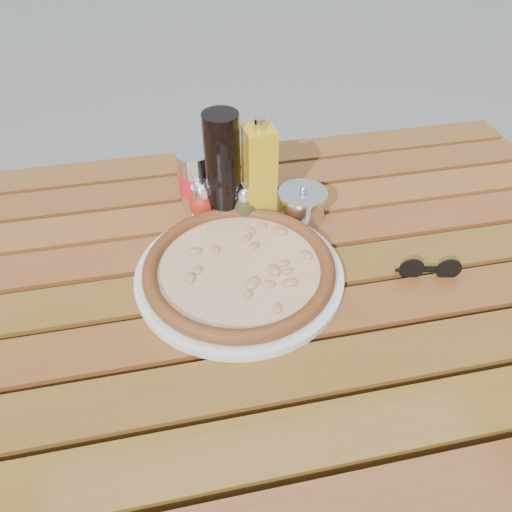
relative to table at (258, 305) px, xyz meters
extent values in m
plane|color=slate|center=(0.00, 0.00, -0.67)|extent=(60.00, 60.00, 0.00)
cube|color=#38210C|center=(0.64, 0.39, -0.32)|extent=(0.06, 0.06, 0.70)
cube|color=#37210C|center=(0.00, 0.00, 0.03)|extent=(1.36, 0.86, 0.04)
cube|color=#50310E|center=(0.00, -0.30, 0.06)|extent=(1.40, 0.09, 0.03)
cube|color=#4F2C0D|center=(0.00, -0.20, 0.06)|extent=(1.40, 0.09, 0.03)
cube|color=#52260E|center=(0.00, -0.10, 0.06)|extent=(1.40, 0.09, 0.03)
cube|color=#4F2E0E|center=(0.00, 0.00, 0.06)|extent=(1.40, 0.09, 0.03)
cube|color=#57270F|center=(0.00, 0.10, 0.06)|extent=(1.40, 0.09, 0.03)
cube|color=#5D2D10|center=(0.00, 0.20, 0.06)|extent=(1.40, 0.09, 0.03)
cube|color=#51260E|center=(0.00, 0.30, 0.06)|extent=(1.40, 0.09, 0.03)
cube|color=#4F280E|center=(0.00, 0.41, 0.06)|extent=(1.40, 0.09, 0.03)
cylinder|color=silver|center=(-0.03, 0.00, 0.08)|extent=(0.41, 0.41, 0.01)
cylinder|color=beige|center=(-0.03, 0.00, 0.09)|extent=(0.37, 0.37, 0.01)
torus|color=black|center=(-0.03, 0.00, 0.10)|extent=(0.39, 0.39, 0.03)
ellipsoid|color=red|center=(-0.07, 0.19, 0.11)|extent=(0.06, 0.06, 0.06)
cylinder|color=silver|center=(-0.07, 0.19, 0.14)|extent=(0.05, 0.05, 0.02)
ellipsoid|color=silver|center=(-0.07, 0.19, 0.15)|extent=(0.04, 0.04, 0.02)
ellipsoid|color=#373F19|center=(0.01, 0.16, 0.11)|extent=(0.07, 0.07, 0.06)
cylinder|color=silver|center=(0.01, 0.16, 0.14)|extent=(0.05, 0.05, 0.02)
ellipsoid|color=silver|center=(0.01, 0.16, 0.15)|extent=(0.05, 0.05, 0.02)
cylinder|color=black|center=(-0.03, 0.18, 0.19)|extent=(0.07, 0.07, 0.22)
cylinder|color=silver|center=(-0.08, 0.23, 0.14)|extent=(0.07, 0.07, 0.12)
cylinder|color=red|center=(-0.08, 0.23, 0.13)|extent=(0.07, 0.07, 0.04)
cube|color=gold|center=(0.04, 0.17, 0.17)|extent=(0.06, 0.06, 0.19)
cylinder|color=silver|center=(0.04, 0.17, 0.28)|extent=(0.02, 0.02, 0.02)
cylinder|color=silver|center=(0.12, 0.15, 0.10)|extent=(0.11, 0.11, 0.05)
cylinder|color=silver|center=(0.12, 0.15, 0.13)|extent=(0.12, 0.12, 0.01)
sphere|color=silver|center=(0.12, 0.15, 0.14)|extent=(0.02, 0.02, 0.01)
cylinder|color=black|center=(0.26, -0.05, 0.09)|extent=(0.04, 0.01, 0.04)
cylinder|color=black|center=(0.32, -0.07, 0.09)|extent=(0.04, 0.01, 0.04)
cube|color=black|center=(0.29, -0.06, 0.10)|extent=(0.02, 0.01, 0.00)
cube|color=black|center=(0.28, -0.05, 0.08)|extent=(0.09, 0.02, 0.00)
cube|color=black|center=(0.30, -0.05, 0.08)|extent=(0.09, 0.02, 0.00)
camera|label=1|loc=(-0.13, -0.61, 0.69)|focal=35.00mm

